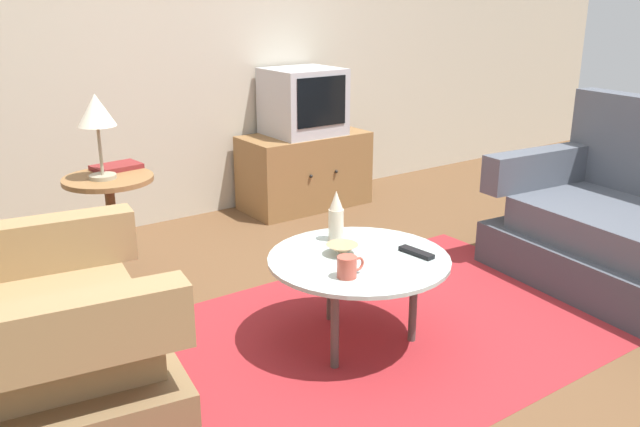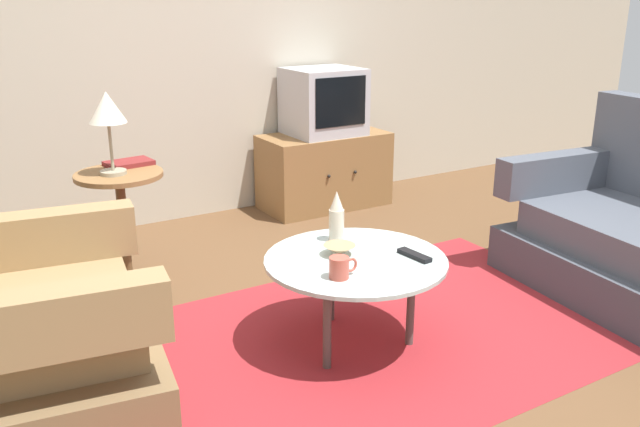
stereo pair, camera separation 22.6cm
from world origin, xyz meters
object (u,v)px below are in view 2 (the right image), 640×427
Objects in this scene: side_table at (122,206)px; television at (323,101)px; bowl at (339,250)px; vase at (337,217)px; mug at (340,268)px; armchair at (19,331)px; coffee_table at (356,265)px; book at (129,163)px; tv_remote_dark at (414,255)px; tv_stand at (324,170)px; table_lamp at (107,112)px.

side_table is 1.82m from television.
vase is at bearing 61.84° from bowl.
vase is 0.44m from mug.
coffee_table is (1.34, -0.24, 0.06)m from armchair.
armchair reaches higher than side_table.
television reaches higher than side_table.
side_table is 2.47× the size of book.
armchair is 1.36m from coffee_table.
tv_remote_dark is (0.18, -0.35, -0.10)m from vase.
bowl is 1.35m from book.
bowl is (-1.00, -1.76, 0.16)m from tv_stand.
side_table is at bearing -132.03° from book.
armchair reaches higher than mug.
table_lamp reaches higher than book.
mug is 1.50m from book.
armchair reaches higher than book.
mug is at bearing -67.93° from side_table.
side_table is 3.56× the size of tv_remote_dark.
coffee_table is 1.60× the size of television.
table_lamp is at bearing 130.52° from vase.
armchair reaches higher than tv_remote_dark.
television reaches higher than coffee_table.
tv_remote_dark is at bearing 2.50° from mug.
tv_remote_dark is at bearing -110.44° from television.
armchair is at bearing -125.09° from side_table.
book is at bearing 153.36° from armchair.
tv_stand is (1.65, 0.68, -0.18)m from side_table.
armchair is 1.36× the size of coffee_table.
tv_stand is 0.50m from television.
television is 2.09× the size of vase.
tv_stand is at bearing 60.31° from vase.
book reaches higher than tv_remote_dark.
television is at bearing 22.59° from side_table.
bowl is 0.57× the size of book.
side_table is at bearing 128.84° from vase.
mug reaches higher than tv_remote_dark.
armchair is 4.55× the size of vase.
vase is 0.94× the size of book.
television is at bearing 60.51° from vase.
book is (-1.56, -0.55, 0.37)m from tv_stand.
table_lamp reaches higher than television.
bowl is (0.13, 0.21, -0.02)m from mug.
vase reaches higher than bowl.
armchair is 1.32m from book.
bowl is at bearing 91.20° from armchair.
coffee_table is 3.14× the size of book.
tv_remote_dark is 1.65m from book.
side_table reaches higher than bowl.
book reaches higher than vase.
book reaches higher than side_table.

